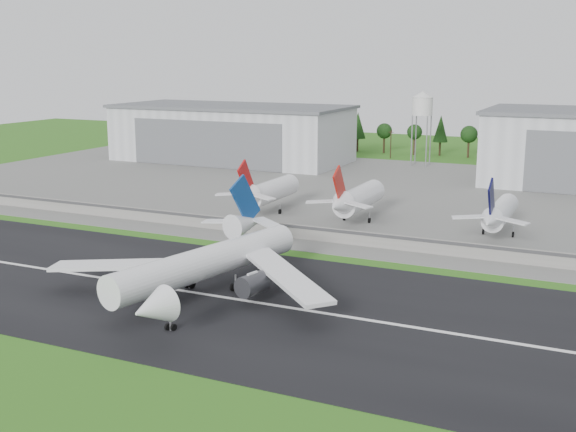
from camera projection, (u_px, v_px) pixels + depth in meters
The scene contains 13 objects.
ground at pixel (167, 311), 123.24m from camera, with size 600.00×600.00×0.00m, color #296B19.
runway at pixel (198, 293), 132.08m from camera, with size 320.00×60.00×0.10m, color black.
runway_centerline at pixel (198, 293), 132.07m from camera, with size 220.00×1.00×0.02m, color white.
apron at pixel (382, 193), 229.41m from camera, with size 320.00×150.00×0.10m, color slate.
blast_fence at pixel (298, 232), 171.51m from camera, with size 240.00×0.61×3.50m.
hangar_west at pixel (232, 133), 299.73m from camera, with size 97.00×44.00×23.20m.
water_tower at pixel (422, 104), 283.72m from camera, with size 8.40×8.40×29.40m.
utility_poles at pixel (441, 161), 300.20m from camera, with size 230.00×3.00×12.00m, color black, non-canonical shape.
treeline at pixel (449, 157), 313.47m from camera, with size 320.00×16.00×22.00m, color black, non-canonical shape.
main_airliner at pixel (206, 270), 129.78m from camera, with size 55.90×58.81×18.17m.
parked_jet_red_a at pixel (266, 192), 197.69m from camera, with size 7.36×31.29×16.78m.
parked_jet_red_b at pixel (355, 199), 186.98m from camera, with size 7.36×31.29×16.91m.
parked_jet_navy at pixel (498, 214), 172.03m from camera, with size 7.36×31.29×16.39m.
Camera 1 is at (68.31, -97.09, 42.31)m, focal length 45.00 mm.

